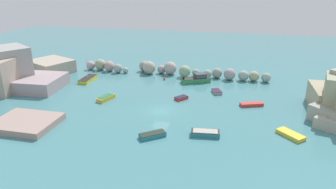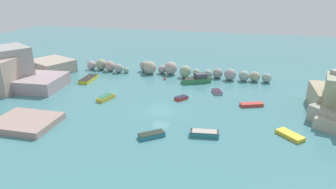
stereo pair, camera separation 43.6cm
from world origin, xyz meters
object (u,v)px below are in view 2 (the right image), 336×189
moored_boat_2 (89,79)px  moored_boat_8 (290,135)px  moored_boat_4 (204,133)px  moored_boat_6 (217,92)px  moored_boat_1 (197,79)px  channel_buoy (165,79)px  moored_boat_7 (152,135)px  stone_dock (26,122)px  moored_boat_5 (181,98)px  moored_boat_0 (252,105)px  moored_boat_3 (106,98)px

moored_boat_2 → moored_boat_8: moored_boat_2 is taller
moored_boat_4 → moored_boat_6: bearing=-96.9°
moored_boat_6 → moored_boat_1: bearing=17.0°
moored_boat_6 → moored_boat_2: bearing=64.9°
channel_buoy → moored_boat_1: (6.76, 0.03, 0.44)m
moored_boat_2 → moored_boat_7: 27.93m
stone_dock → moored_boat_8: (35.81, 5.38, -0.21)m
moored_boat_2 → moored_boat_6: bearing=-94.7°
moored_boat_1 → moored_boat_5: (-1.23, -9.95, -0.43)m
moored_boat_0 → moored_boat_7: 18.91m
stone_dock → moored_boat_6: (24.98, 19.60, -0.18)m
stone_dock → moored_boat_3: (6.76, 11.82, -0.11)m
moored_boat_0 → moored_boat_1: bearing=114.6°
channel_buoy → moored_boat_0: (17.26, -10.10, 0.01)m
moored_boat_7 → moored_boat_8: (17.55, 4.45, -0.05)m
moored_boat_2 → moored_boat_3: (8.05, -9.04, 0.00)m
moored_boat_4 → moored_boat_8: moored_boat_4 is taller
moored_boat_6 → stone_dock: bearing=105.8°
channel_buoy → moored_boat_6: size_ratio=0.18×
channel_buoy → moored_boat_8: bearing=-41.7°
channel_buoy → moored_boat_0: bearing=-30.3°
channel_buoy → moored_boat_1: size_ratio=0.08×
moored_boat_5 → moored_boat_8: bearing=97.4°
moored_boat_2 → moored_boat_0: bearing=-102.4°
stone_dock → moored_boat_3: 13.61m
moored_boat_0 → moored_boat_7: bearing=-153.8°
moored_boat_0 → moored_boat_8: bearing=-84.6°
moored_boat_4 → moored_boat_2: bearing=-41.0°
moored_boat_6 → moored_boat_0: bearing=-150.2°
moored_boat_5 → moored_boat_6: 7.27m
moored_boat_4 → moored_boat_7: bearing=10.4°
moored_boat_5 → moored_boat_7: bearing=33.7°
moored_boat_6 → moored_boat_8: 17.88m
moored_boat_0 → moored_boat_6: size_ratio=1.42×
moored_boat_2 → moored_boat_4: moored_boat_2 is taller
moored_boat_1 → moored_boat_4: size_ratio=1.51×
moored_boat_1 → moored_boat_7: size_ratio=1.69×
moored_boat_3 → moored_boat_5: 12.95m
moored_boat_3 → moored_boat_8: bearing=-85.1°
stone_dock → moored_boat_6: size_ratio=3.06×
moored_boat_2 → moored_boat_8: (37.11, -15.48, -0.10)m
stone_dock → moored_boat_1: (20.52, 25.02, 0.23)m
moored_boat_5 → moored_boat_3: bearing=-37.6°
moored_boat_8 → moored_boat_7: bearing=60.1°
moored_boat_0 → moored_boat_4: (-6.11, -11.94, 0.11)m
channel_buoy → moored_boat_8: (22.05, -19.62, 0.00)m
moored_boat_5 → moored_boat_4: bearing=62.7°
moored_boat_6 → moored_boat_7: (-6.71, -18.67, 0.03)m
moored_boat_7 → moored_boat_8: 18.10m
stone_dock → moored_boat_0: bearing=25.6°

